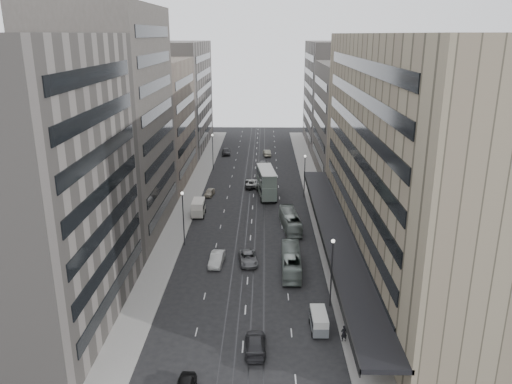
# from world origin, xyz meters

# --- Properties ---
(ground) EXTENTS (220.00, 220.00, 0.00)m
(ground) POSITION_xyz_m (0.00, 0.00, 0.00)
(ground) COLOR black
(ground) RESTS_ON ground
(sidewalk_right) EXTENTS (4.00, 125.00, 0.15)m
(sidewalk_right) POSITION_xyz_m (12.00, 37.50, 0.07)
(sidewalk_right) COLOR gray
(sidewalk_right) RESTS_ON ground
(sidewalk_left) EXTENTS (4.00, 125.00, 0.15)m
(sidewalk_left) POSITION_xyz_m (-12.00, 37.50, 0.07)
(sidewalk_left) COLOR gray
(sidewalk_left) RESTS_ON ground
(department_store) EXTENTS (19.20, 60.00, 30.00)m
(department_store) POSITION_xyz_m (21.45, 8.00, 14.95)
(department_store) COLOR #7C715A
(department_store) RESTS_ON ground
(building_right_mid) EXTENTS (15.00, 28.00, 24.00)m
(building_right_mid) POSITION_xyz_m (21.50, 52.00, 12.00)
(building_right_mid) COLOR #46433D
(building_right_mid) RESTS_ON ground
(building_right_far) EXTENTS (15.00, 32.00, 28.00)m
(building_right_far) POSITION_xyz_m (21.50, 82.00, 14.00)
(building_right_far) COLOR slate
(building_right_far) RESTS_ON ground
(building_left_a) EXTENTS (15.00, 28.00, 30.00)m
(building_left_a) POSITION_xyz_m (-21.50, -8.00, 15.00)
(building_left_a) COLOR slate
(building_left_a) RESTS_ON ground
(building_left_b) EXTENTS (15.00, 26.00, 34.00)m
(building_left_b) POSITION_xyz_m (-21.50, 19.00, 17.00)
(building_left_b) COLOR #46433D
(building_left_b) RESTS_ON ground
(building_left_c) EXTENTS (15.00, 28.00, 25.00)m
(building_left_c) POSITION_xyz_m (-21.50, 46.00, 12.50)
(building_left_c) COLOR #74695A
(building_left_c) RESTS_ON ground
(building_left_d) EXTENTS (15.00, 38.00, 28.00)m
(building_left_d) POSITION_xyz_m (-21.50, 79.00, 14.00)
(building_left_d) COLOR slate
(building_left_d) RESTS_ON ground
(lamp_right_near) EXTENTS (0.44, 0.44, 8.32)m
(lamp_right_near) POSITION_xyz_m (9.70, -5.00, 5.20)
(lamp_right_near) COLOR #262628
(lamp_right_near) RESTS_ON ground
(lamp_right_far) EXTENTS (0.44, 0.44, 8.32)m
(lamp_right_far) POSITION_xyz_m (9.70, 35.00, 5.20)
(lamp_right_far) COLOR #262628
(lamp_right_far) RESTS_ON ground
(lamp_left_near) EXTENTS (0.44, 0.44, 8.32)m
(lamp_left_near) POSITION_xyz_m (-9.70, 12.00, 5.20)
(lamp_left_near) COLOR #262628
(lamp_left_near) RESTS_ON ground
(lamp_left_far) EXTENTS (0.44, 0.44, 8.32)m
(lamp_left_far) POSITION_xyz_m (-9.70, 55.00, 5.20)
(lamp_left_far) COLOR #262628
(lamp_left_far) RESTS_ON ground
(bus_near) EXTENTS (2.56, 10.14, 2.81)m
(bus_near) POSITION_xyz_m (5.66, 3.89, 1.41)
(bus_near) COLOR gray
(bus_near) RESTS_ON ground
(bus_far) EXTENTS (3.33, 10.11, 2.76)m
(bus_far) POSITION_xyz_m (6.26, 18.83, 1.38)
(bus_far) COLOR #919C95
(bus_far) RESTS_ON ground
(double_decker) EXTENTS (4.00, 10.17, 5.42)m
(double_decker) POSITION_xyz_m (2.50, 35.45, 2.92)
(double_decker) COLOR slate
(double_decker) RESTS_ON ground
(vw_microbus) EXTENTS (1.85, 3.90, 2.09)m
(vw_microbus) POSITION_xyz_m (7.89, -9.94, 1.16)
(vw_microbus) COLOR slate
(vw_microbus) RESTS_ON ground
(panel_van) EXTENTS (2.24, 4.45, 2.78)m
(panel_van) POSITION_xyz_m (-9.20, 24.52, 1.53)
(panel_van) COLOR #B4B0A3
(panel_van) RESTS_ON ground
(sedan_1) EXTENTS (1.99, 4.90, 1.58)m
(sedan_1) POSITION_xyz_m (-4.32, 5.67, 0.79)
(sedan_1) COLOR beige
(sedan_1) RESTS_ON ground
(sedan_2) EXTENTS (3.01, 5.34, 1.41)m
(sedan_2) POSITION_xyz_m (-0.08, 6.13, 0.70)
(sedan_2) COLOR slate
(sedan_2) RESTS_ON ground
(sedan_3) EXTENTS (2.20, 5.19, 1.49)m
(sedan_3) POSITION_xyz_m (1.26, -13.55, 0.75)
(sedan_3) COLOR #28282B
(sedan_3) RESTS_ON ground
(sedan_4) EXTENTS (2.14, 4.17, 1.36)m
(sedan_4) POSITION_xyz_m (-8.50, 35.66, 0.68)
(sedan_4) COLOR #B0A491
(sedan_4) RESTS_ON ground
(sedan_5) EXTENTS (1.60, 4.27, 1.39)m
(sedan_5) POSITION_xyz_m (-1.03, 41.08, 0.70)
(sedan_5) COLOR black
(sedan_5) RESTS_ON ground
(sedan_6) EXTENTS (2.48, 5.28, 1.46)m
(sedan_6) POSITION_xyz_m (-0.53, 42.15, 0.73)
(sedan_6) COLOR beige
(sedan_6) RESTS_ON ground
(sedan_7) EXTENTS (2.73, 5.64, 1.58)m
(sedan_7) POSITION_xyz_m (1.83, 57.33, 0.79)
(sedan_7) COLOR #5A5B5D
(sedan_7) RESTS_ON ground
(sedan_8) EXTENTS (2.58, 5.20, 1.71)m
(sedan_8) POSITION_xyz_m (-7.85, 70.02, 0.85)
(sedan_8) COLOR #2A2A2D
(sedan_8) RESTS_ON ground
(sedan_9) EXTENTS (2.15, 4.92, 1.57)m
(sedan_9) POSITION_xyz_m (2.73, 69.03, 0.79)
(sedan_9) COLOR #B6B096
(sedan_9) RESTS_ON ground
(pedestrian) EXTENTS (0.73, 0.56, 1.79)m
(pedestrian) POSITION_xyz_m (10.20, -12.07, 1.04)
(pedestrian) COLOR black
(pedestrian) RESTS_ON sidewalk_right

